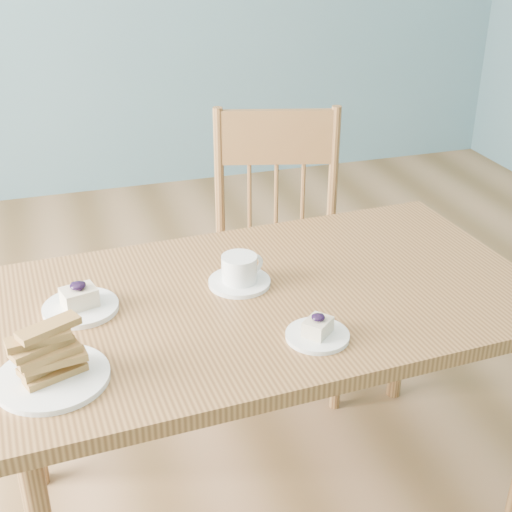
# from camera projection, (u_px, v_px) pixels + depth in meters

# --- Properties ---
(room) EXTENTS (5.01, 5.01, 2.71)m
(room) POSITION_uv_depth(u_px,v_px,m) (205.00, 21.00, 1.62)
(room) COLOR #A0724B
(room) RESTS_ON ground
(dining_table) EXTENTS (1.38, 0.84, 0.72)m
(dining_table) POSITION_uv_depth(u_px,v_px,m) (269.00, 317.00, 1.81)
(dining_table) COLOR #9A6A3A
(dining_table) RESTS_ON ground
(dining_chair) EXTENTS (0.54, 0.52, 0.97)m
(dining_chair) POSITION_uv_depth(u_px,v_px,m) (278.00, 253.00, 2.47)
(dining_chair) COLOR #9A6A3A
(dining_chair) RESTS_ON ground
(cheesecake_plate_near) EXTENTS (0.14, 0.14, 0.06)m
(cheesecake_plate_near) POSITION_uv_depth(u_px,v_px,m) (318.00, 332.00, 1.59)
(cheesecake_plate_near) COLOR white
(cheesecake_plate_near) RESTS_ON dining_table
(cheesecake_plate_far) EXTENTS (0.18, 0.18, 0.08)m
(cheesecake_plate_far) POSITION_uv_depth(u_px,v_px,m) (80.00, 303.00, 1.69)
(cheesecake_plate_far) COLOR white
(cheesecake_plate_far) RESTS_ON dining_table
(coffee_cup) EXTENTS (0.16, 0.16, 0.08)m
(coffee_cup) POSITION_uv_depth(u_px,v_px,m) (240.00, 272.00, 1.80)
(coffee_cup) COLOR white
(coffee_cup) RESTS_ON dining_table
(biscotti_plate) EXTENTS (0.23, 0.23, 0.12)m
(biscotti_plate) POSITION_uv_depth(u_px,v_px,m) (50.00, 364.00, 1.44)
(biscotti_plate) COLOR white
(biscotti_plate) RESTS_ON dining_table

